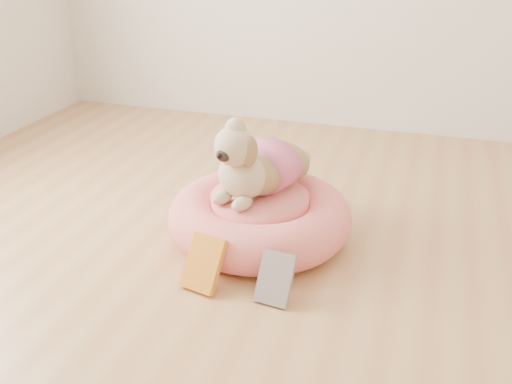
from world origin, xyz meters
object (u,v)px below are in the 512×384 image
(dog, at_px, (257,151))
(book_white, at_px, (275,278))
(pet_bed, at_px, (260,217))
(book_yellow, at_px, (203,263))

(dog, relative_size, book_white, 2.64)
(pet_bed, relative_size, book_white, 4.09)
(pet_bed, height_order, book_yellow, pet_bed)
(pet_bed, distance_m, dog, 0.28)
(book_yellow, distance_m, book_white, 0.26)
(book_white, bearing_deg, pet_bed, 120.88)
(dog, height_order, book_white, dog)
(dog, distance_m, book_white, 0.54)
(book_yellow, height_order, book_white, book_yellow)
(book_yellow, relative_size, book_white, 1.09)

